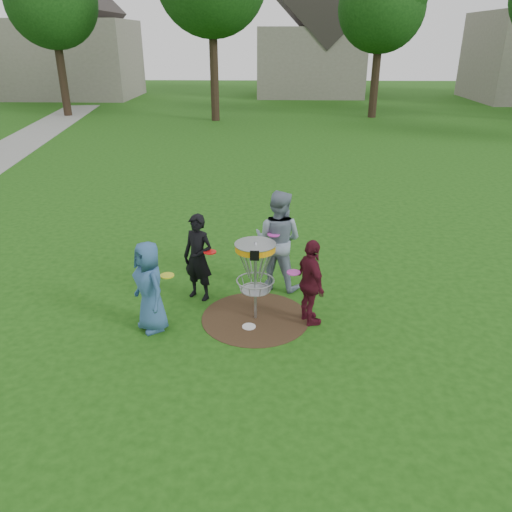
{
  "coord_description": "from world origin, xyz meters",
  "views": [
    {
      "loc": [
        0.26,
        -7.21,
        4.3
      ],
      "look_at": [
        0.0,
        0.3,
        1.0
      ],
      "focal_mm": 35.0,
      "sensor_mm": 36.0,
      "label": 1
    }
  ],
  "objects_px": {
    "player_maroon": "(311,283)",
    "player_black": "(198,258)",
    "disc_golf_basket": "(255,262)",
    "player_blue": "(150,287)",
    "player_grey": "(278,240)"
  },
  "relations": [
    {
      "from": "player_blue",
      "to": "player_grey",
      "type": "distance_m",
      "value": 2.54
    },
    {
      "from": "player_black",
      "to": "player_maroon",
      "type": "distance_m",
      "value": 2.07
    },
    {
      "from": "player_black",
      "to": "player_maroon",
      "type": "height_order",
      "value": "player_black"
    },
    {
      "from": "player_black",
      "to": "disc_golf_basket",
      "type": "relative_size",
      "value": 1.13
    },
    {
      "from": "player_black",
      "to": "player_grey",
      "type": "relative_size",
      "value": 0.84
    },
    {
      "from": "player_blue",
      "to": "player_grey",
      "type": "height_order",
      "value": "player_grey"
    },
    {
      "from": "player_blue",
      "to": "disc_golf_basket",
      "type": "height_order",
      "value": "player_blue"
    },
    {
      "from": "player_blue",
      "to": "disc_golf_basket",
      "type": "distance_m",
      "value": 1.7
    },
    {
      "from": "player_grey",
      "to": "player_maroon",
      "type": "bearing_deg",
      "value": 133.63
    },
    {
      "from": "player_grey",
      "to": "player_maroon",
      "type": "distance_m",
      "value": 1.41
    },
    {
      "from": "disc_golf_basket",
      "to": "player_maroon",
      "type": "bearing_deg",
      "value": -6.76
    },
    {
      "from": "player_blue",
      "to": "player_maroon",
      "type": "xyz_separation_m",
      "value": [
        2.52,
        0.25,
        -0.02
      ]
    },
    {
      "from": "player_maroon",
      "to": "player_black",
      "type": "bearing_deg",
      "value": 46.88
    },
    {
      "from": "player_maroon",
      "to": "disc_golf_basket",
      "type": "distance_m",
      "value": 0.94
    },
    {
      "from": "player_black",
      "to": "player_maroon",
      "type": "relative_size",
      "value": 1.08
    }
  ]
}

